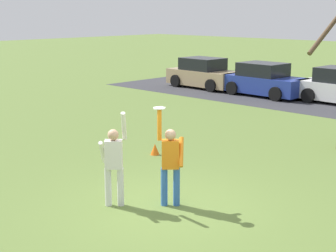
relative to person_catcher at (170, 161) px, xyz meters
name	(u,v)px	position (x,y,z in m)	size (l,w,h in m)	color
ground_plane	(166,208)	(0.04, -0.17, -0.98)	(120.00, 120.00, 0.00)	olive
person_catcher	(170,161)	(0.00, 0.00, 0.00)	(0.55, 0.56, 2.08)	#3366B7
person_defender	(114,161)	(-0.84, -0.82, 0.00)	(0.65, 0.66, 2.05)	silver
frisbee_disc	(159,108)	(-0.16, -0.16, 1.11)	(0.24, 0.24, 0.02)	white
parked_car_tan	(204,74)	(-10.54, 13.67, -0.25)	(4.17, 2.17, 1.59)	tan
parked_car_blue	(264,81)	(-6.70, 13.62, -0.25)	(4.17, 2.17, 1.59)	#233893
field_cone_orange	(155,149)	(-3.03, 2.53, -0.82)	(0.26, 0.26, 0.32)	orange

